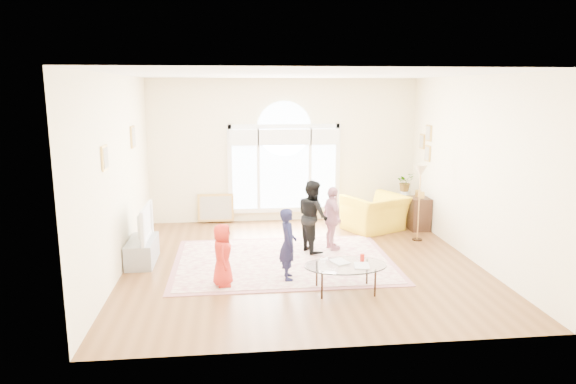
{
  "coord_description": "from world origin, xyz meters",
  "views": [
    {
      "loc": [
        -1.16,
        -8.42,
        2.97
      ],
      "look_at": [
        -0.21,
        0.3,
        1.2
      ],
      "focal_mm": 32.0,
      "sensor_mm": 36.0,
      "label": 1
    }
  ],
  "objects": [
    {
      "name": "potted_plant",
      "position": [
        2.7,
        2.58,
        0.91
      ],
      "size": [
        0.47,
        0.44,
        0.42
      ],
      "primitive_type": "imported",
      "rotation": [
        0.0,
        0.0,
        0.35
      ],
      "color": "#33722D",
      "rests_on": "plant_pedestal"
    },
    {
      "name": "plant_pedestal",
      "position": [
        2.7,
        2.58,
        0.35
      ],
      "size": [
        0.2,
        0.2,
        0.7
      ],
      "primitive_type": "cylinder",
      "color": "white",
      "rests_on": "ground"
    },
    {
      "name": "leaning_picture",
      "position": [
        -1.56,
        2.9,
        0.0
      ],
      "size": [
        0.8,
        0.14,
        0.62
      ],
      "primitive_type": "cube",
      "rotation": [
        -0.14,
        0.0,
        0.0
      ],
      "color": "tan",
      "rests_on": "ground"
    },
    {
      "name": "tv_console",
      "position": [
        -2.75,
        0.3,
        0.21
      ],
      "size": [
        0.45,
        1.0,
        0.42
      ],
      "primitive_type": "cube",
      "color": "gray",
      "rests_on": "ground"
    },
    {
      "name": "area_rug",
      "position": [
        -0.31,
        0.11,
        0.01
      ],
      "size": [
        3.6,
        2.6,
        0.02
      ],
      "primitive_type": "cube",
      "color": "beige",
      "rests_on": "ground"
    },
    {
      "name": "armchair",
      "position": [
        1.83,
        1.9,
        0.38
      ],
      "size": [
        1.49,
        1.42,
        0.76
      ],
      "primitive_type": "imported",
      "rotation": [
        0.0,
        0.0,
        3.58
      ],
      "color": "yellow",
      "rests_on": "ground"
    },
    {
      "name": "child_black",
      "position": [
        0.28,
        0.59,
        0.68
      ],
      "size": [
        0.67,
        0.77,
        1.33
      ],
      "primitive_type": "imported",
      "rotation": [
        0.0,
        0.0,
        1.88
      ],
      "color": "black",
      "rests_on": "area_rug"
    },
    {
      "name": "ground",
      "position": [
        0.0,
        0.0,
        0.0
      ],
      "size": [
        6.0,
        6.0,
        0.0
      ],
      "primitive_type": "plane",
      "color": "brown",
      "rests_on": "ground"
    },
    {
      "name": "rug_border",
      "position": [
        -0.31,
        0.11,
        0.01
      ],
      "size": [
        3.8,
        2.8,
        0.01
      ],
      "primitive_type": "cube",
      "color": "#9A5F61",
      "rests_on": "ground"
    },
    {
      "name": "child_navy",
      "position": [
        -0.32,
        -0.77,
        0.59
      ],
      "size": [
        0.28,
        0.42,
        1.14
      ],
      "primitive_type": "imported",
      "rotation": [
        0.0,
        0.0,
        1.59
      ],
      "color": "#171736",
      "rests_on": "area_rug"
    },
    {
      "name": "floor_lamp",
      "position": [
        2.48,
        1.1,
        1.28
      ],
      "size": [
        0.31,
        0.31,
        1.51
      ],
      "color": "black",
      "rests_on": "ground"
    },
    {
      "name": "child_pink",
      "position": [
        0.66,
        0.65,
        0.61
      ],
      "size": [
        0.43,
        0.74,
        1.19
      ],
      "primitive_type": "imported",
      "rotation": [
        0.0,
        0.0,
        1.78
      ],
      "color": "#CE8B9C",
      "rests_on": "area_rug"
    },
    {
      "name": "coffee_table",
      "position": [
        0.47,
        -1.35,
        0.4
      ],
      "size": [
        1.23,
        0.79,
        0.54
      ],
      "rotation": [
        0.0,
        0.0,
        0.01
      ],
      "color": "silver",
      "rests_on": "ground"
    },
    {
      "name": "television",
      "position": [
        -2.74,
        0.3,
        0.72
      ],
      "size": [
        0.17,
        1.03,
        0.59
      ],
      "color": "black",
      "rests_on": "tv_console"
    },
    {
      "name": "room_shell",
      "position": [
        0.01,
        2.83,
        1.57
      ],
      "size": [
        6.0,
        6.0,
        6.0
      ],
      "color": "#FBF1C8",
      "rests_on": "ground"
    },
    {
      "name": "side_cabinet",
      "position": [
        2.78,
        1.87,
        0.35
      ],
      "size": [
        0.4,
        0.5,
        0.7
      ],
      "primitive_type": "cube",
      "color": "black",
      "rests_on": "ground"
    },
    {
      "name": "child_red",
      "position": [
        -1.34,
        -0.94,
        0.5
      ],
      "size": [
        0.32,
        0.48,
        0.97
      ],
      "primitive_type": "imported",
      "rotation": [
        0.0,
        0.0,
        1.55
      ],
      "color": "red",
      "rests_on": "area_rug"
    }
  ]
}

